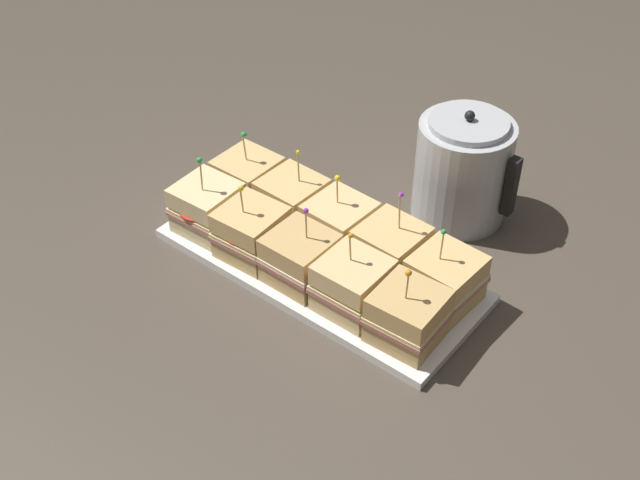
% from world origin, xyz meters
% --- Properties ---
extents(ground_plane, '(6.00, 6.00, 0.00)m').
position_xyz_m(ground_plane, '(0.00, 0.00, 0.00)').
color(ground_plane, '#4C4238').
extents(serving_platter, '(0.63, 0.26, 0.02)m').
position_xyz_m(serving_platter, '(0.00, 0.00, 0.01)').
color(serving_platter, white).
rests_on(serving_platter, ground_plane).
extents(sandwich_front_far_left, '(0.12, 0.12, 0.17)m').
position_xyz_m(sandwich_front_far_left, '(-0.24, -0.06, 0.07)').
color(sandwich_front_far_left, beige).
rests_on(sandwich_front_far_left, serving_platter).
extents(sandwich_front_left, '(0.12, 0.12, 0.16)m').
position_xyz_m(sandwich_front_left, '(-0.12, -0.06, 0.07)').
color(sandwich_front_left, tan).
rests_on(sandwich_front_left, serving_platter).
extents(sandwich_front_center, '(0.12, 0.12, 0.16)m').
position_xyz_m(sandwich_front_center, '(-0.00, -0.06, 0.07)').
color(sandwich_front_center, tan).
rests_on(sandwich_front_center, serving_platter).
extents(sandwich_front_right, '(0.12, 0.12, 0.16)m').
position_xyz_m(sandwich_front_right, '(0.12, -0.06, 0.07)').
color(sandwich_front_right, '#DBB77A').
rests_on(sandwich_front_right, serving_platter).
extents(sandwich_front_far_right, '(0.12, 0.12, 0.16)m').
position_xyz_m(sandwich_front_far_right, '(0.23, -0.06, 0.07)').
color(sandwich_front_far_right, tan).
rests_on(sandwich_front_far_right, serving_platter).
extents(sandwich_back_far_left, '(0.12, 0.12, 0.17)m').
position_xyz_m(sandwich_back_far_left, '(-0.24, 0.06, 0.07)').
color(sandwich_back_far_left, tan).
rests_on(sandwich_back_far_left, serving_platter).
extents(sandwich_back_left, '(0.12, 0.12, 0.17)m').
position_xyz_m(sandwich_back_left, '(-0.12, 0.06, 0.07)').
color(sandwich_back_left, tan).
rests_on(sandwich_back_left, serving_platter).
extents(sandwich_back_center, '(0.12, 0.12, 0.16)m').
position_xyz_m(sandwich_back_center, '(-0.00, 0.06, 0.07)').
color(sandwich_back_center, '#DBB77A').
rests_on(sandwich_back_center, serving_platter).
extents(sandwich_back_right, '(0.12, 0.12, 0.18)m').
position_xyz_m(sandwich_back_right, '(0.12, 0.06, 0.07)').
color(sandwich_back_right, tan).
rests_on(sandwich_back_right, serving_platter).
extents(sandwich_back_far_right, '(0.12, 0.12, 0.16)m').
position_xyz_m(sandwich_back_far_right, '(0.24, 0.06, 0.07)').
color(sandwich_back_far_right, tan).
rests_on(sandwich_back_far_right, serving_platter).
extents(kettle_steel, '(0.21, 0.19, 0.24)m').
position_xyz_m(kettle_steel, '(0.11, 0.31, 0.11)').
color(kettle_steel, '#B7BABF').
rests_on(kettle_steel, ground_plane).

